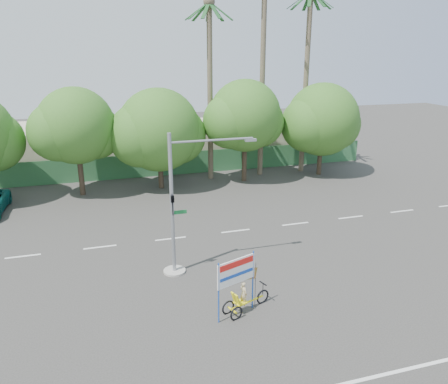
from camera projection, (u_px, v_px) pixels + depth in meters
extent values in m
plane|color=#33302D|center=(249.00, 307.00, 18.81)|extent=(120.00, 120.00, 0.00)
cube|color=#336B3D|center=(166.00, 164.00, 38.08)|extent=(38.00, 0.08, 2.00)
cube|color=beige|center=(47.00, 149.00, 39.16)|extent=(12.00, 8.00, 4.00)
cube|color=beige|center=(237.00, 140.00, 44.08)|extent=(14.00, 8.00, 3.60)
cylinder|color=#473828|center=(81.00, 171.00, 32.72)|extent=(0.40, 0.40, 3.74)
sphere|color=#295719|center=(76.00, 126.00, 31.66)|extent=(5.60, 5.60, 5.60)
sphere|color=#295719|center=(95.00, 132.00, 32.46)|extent=(4.03, 4.03, 4.03)
sphere|color=#295719|center=(58.00, 132.00, 31.20)|extent=(4.26, 4.26, 4.26)
cylinder|color=#473828|center=(160.00, 168.00, 34.41)|extent=(0.40, 0.40, 3.30)
sphere|color=#295719|center=(159.00, 130.00, 33.48)|extent=(6.40, 6.40, 6.40)
sphere|color=#295719|center=(177.00, 135.00, 34.30)|extent=(4.61, 4.61, 4.61)
sphere|color=#295719|center=(140.00, 136.00, 32.95)|extent=(4.86, 4.86, 4.86)
cylinder|color=#473828|center=(244.00, 158.00, 36.22)|extent=(0.40, 0.40, 3.87)
sphere|color=#295719|center=(245.00, 116.00, 35.12)|extent=(5.80, 5.80, 5.80)
sphere|color=#295719|center=(259.00, 122.00, 35.93)|extent=(4.18, 4.18, 4.18)
sphere|color=#295719|center=(230.00, 121.00, 34.65)|extent=(4.41, 4.41, 4.41)
cylinder|color=#473828|center=(320.00, 155.00, 38.18)|extent=(0.40, 0.40, 3.43)
sphere|color=#295719|center=(322.00, 120.00, 37.20)|extent=(6.20, 6.20, 6.20)
sphere|color=#295719|center=(335.00, 125.00, 38.02)|extent=(4.46, 4.46, 4.46)
sphere|color=#295719|center=(309.00, 124.00, 36.70)|extent=(4.71, 4.71, 4.71)
cylinder|color=#70604C|center=(262.00, 75.00, 36.07)|extent=(0.44, 0.44, 17.00)
cylinder|color=#70604C|center=(306.00, 86.00, 37.46)|extent=(0.44, 0.44, 15.00)
cube|color=#1C4C21|center=(321.00, 0.00, 35.58)|extent=(1.91, 0.28, 1.36)
cube|color=#1C4C21|center=(315.00, 1.00, 36.07)|extent=(1.65, 1.44, 1.36)
cube|color=#1C4C21|center=(307.00, 1.00, 36.21)|extent=(0.61, 1.93, 1.36)
cube|color=#1C4C21|center=(301.00, 1.00, 35.94)|extent=(1.20, 1.80, 1.36)
cube|color=#1C4C21|center=(299.00, 0.00, 35.38)|extent=(1.89, 0.92, 1.36)
cylinder|color=#70604C|center=(210.00, 95.00, 35.32)|extent=(0.44, 0.44, 14.00)
sphere|color=#70604C|center=(209.00, 1.00, 33.13)|extent=(0.90, 0.90, 0.90)
cube|color=#1C4C21|center=(221.00, 11.00, 33.59)|extent=(1.91, 0.28, 1.36)
cube|color=#1C4C21|center=(216.00, 12.00, 34.08)|extent=(1.65, 1.44, 1.36)
cube|color=#1C4C21|center=(208.00, 12.00, 34.23)|extent=(0.61, 1.93, 1.36)
cube|color=#1C4C21|center=(201.00, 11.00, 33.95)|extent=(1.20, 1.80, 1.36)
cube|color=#1C4C21|center=(197.00, 11.00, 33.39)|extent=(1.89, 0.92, 1.36)
cube|color=#1C4C21|center=(199.00, 10.00, 32.80)|extent=(1.89, 0.92, 1.36)
cube|color=#1C4C21|center=(206.00, 10.00, 32.47)|extent=(1.20, 1.80, 1.36)
cube|color=#1C4C21|center=(214.00, 10.00, 32.54)|extent=(0.61, 1.93, 1.36)
cube|color=#1C4C21|center=(220.00, 10.00, 32.98)|extent=(1.65, 1.44, 1.36)
cylinder|color=gray|center=(175.00, 271.00, 21.76)|extent=(1.10, 1.10, 0.10)
cylinder|color=gray|center=(172.00, 206.00, 20.68)|extent=(0.18, 0.18, 7.00)
cylinder|color=gray|center=(212.00, 140.00, 20.27)|extent=(4.00, 0.10, 0.10)
cube|color=gray|center=(251.00, 140.00, 20.82)|extent=(0.55, 0.20, 0.12)
imported|color=black|center=(173.00, 206.00, 20.45)|extent=(0.16, 0.20, 1.00)
cube|color=#14662D|center=(179.00, 212.00, 20.89)|extent=(0.70, 0.04, 0.18)
torus|color=black|center=(263.00, 297.00, 19.03)|extent=(0.66, 0.31, 0.67)
torus|color=black|center=(228.00, 307.00, 18.29)|extent=(0.61, 0.29, 0.63)
torus|color=black|center=(236.00, 314.00, 17.87)|extent=(0.61, 0.29, 0.63)
cube|color=yellow|center=(248.00, 302.00, 18.53)|extent=(1.60, 0.64, 0.06)
cube|color=yellow|center=(232.00, 310.00, 18.07)|extent=(0.26, 0.58, 0.05)
cube|color=yellow|center=(241.00, 302.00, 18.26)|extent=(0.61, 0.56, 0.06)
cube|color=yellow|center=(236.00, 299.00, 18.02)|extent=(0.36, 0.47, 0.54)
cylinder|color=black|center=(263.00, 289.00, 18.91)|extent=(0.04, 0.04, 0.55)
cube|color=black|center=(263.00, 283.00, 18.83)|extent=(0.19, 0.43, 0.04)
imported|color=#CCB284|center=(244.00, 293.00, 18.23)|extent=(0.38, 0.46, 1.07)
cylinder|color=blue|center=(219.00, 293.00, 17.35)|extent=(0.07, 0.07, 2.68)
cylinder|color=blue|center=(253.00, 280.00, 18.37)|extent=(0.07, 0.07, 2.68)
cube|color=white|center=(236.00, 271.00, 17.64)|extent=(1.78, 0.70, 1.09)
cube|color=red|center=(237.00, 264.00, 17.51)|extent=(1.59, 0.60, 0.26)
cube|color=blue|center=(237.00, 275.00, 17.66)|extent=(1.59, 0.60, 0.14)
cylinder|color=black|center=(255.00, 285.00, 18.55)|extent=(0.03, 0.03, 2.08)
cube|color=red|center=(249.00, 274.00, 18.15)|extent=(0.83, 0.33, 0.65)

